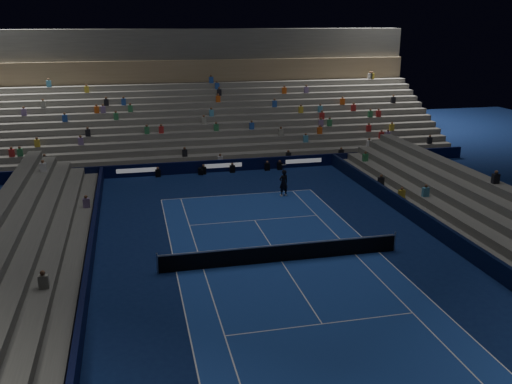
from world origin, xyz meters
The scene contains 11 objects.
ground centered at (0.00, 0.00, 0.00)m, with size 90.00×90.00×0.00m, color #0C1B4B.
court_surface centered at (0.00, 0.00, 0.01)m, with size 10.97×23.77×0.01m, color #1B3D94.
sponsor_barrier_far centered at (0.00, 18.50, 0.50)m, with size 44.00×0.25×1.00m, color black.
sponsor_barrier_east centered at (9.70, 0.00, 0.50)m, with size 0.25×37.00×1.00m, color black.
sponsor_barrier_west centered at (-9.70, 0.00, 0.50)m, with size 0.25×37.00×1.00m, color black.
grandstand_main centered at (0.00, 27.90, 3.38)m, with size 44.00×15.20×11.20m.
grandstand_east centered at (13.17, 0.00, 0.92)m, with size 5.00×37.00×2.50m.
grandstand_west centered at (-13.17, 0.00, 0.92)m, with size 5.00×37.00×2.50m.
tennis_net centered at (0.00, 0.00, 0.50)m, with size 12.90×0.10×1.10m.
tennis_player centered at (3.15, 10.94, 0.96)m, with size 0.70×0.46×1.92m, color black.
broadcast_camera centered at (-1.87, 17.97, 0.28)m, with size 0.51×0.90×0.53m.
Camera 1 is at (-7.24, -25.71, 12.14)m, focal length 39.01 mm.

